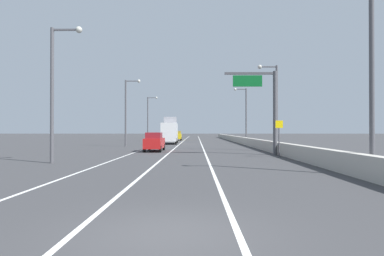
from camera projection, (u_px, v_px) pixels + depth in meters
The scene contains 17 objects.
ground_plane at pixel (193, 141), 70.95m from camera, with size 320.00×320.00×0.00m, color #38383A.
lane_stripe_left at pixel (164, 142), 62.02m from camera, with size 0.16×130.00×0.00m, color silver.
lane_stripe_center at pixel (182, 142), 61.98m from camera, with size 0.16×130.00×0.00m, color silver.
lane_stripe_right at pixel (201, 142), 61.94m from camera, with size 0.16×130.00×0.00m, color silver.
jersey_barrier_right at pixel (249, 142), 46.86m from camera, with size 0.60×120.00×1.10m, color #B2ADA3.
overhead_sign_gantry at pixel (267, 102), 29.11m from camera, with size 4.68×0.36×7.50m.
speed_advisory_sign at pixel (279, 136), 26.53m from camera, with size 0.60×0.11×3.00m.
lamp_post_right_near at pixel (366, 65), 15.69m from camera, with size 2.14×0.44×9.17m.
lamp_post_right_second at pixel (274, 101), 34.63m from camera, with size 2.14×0.44×9.17m.
lamp_post_right_third at pixel (244, 111), 53.58m from camera, with size 2.14×0.44×9.17m.
lamp_post_left_near at pixel (56, 84), 21.89m from camera, with size 2.14×0.44×9.17m.
lamp_post_left_mid at pixel (128, 108), 44.63m from camera, with size 2.14×0.44×9.17m.
lamp_post_left_far at pixel (149, 115), 67.37m from camera, with size 2.14×0.44×9.17m.
car_yellow_0 at pixel (177, 136), 72.47m from camera, with size 1.83×4.74×2.07m.
car_red_1 at pixel (154, 142), 34.32m from camera, with size 1.83×4.73×1.98m.
car_green_2 at pixel (168, 135), 82.53m from camera, with size 1.94×4.27×2.14m.
box_truck at pixel (170, 131), 53.82m from camera, with size 2.67×8.21×4.48m.
Camera 1 is at (0.60, -6.97, 2.19)m, focal length 30.56 mm.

